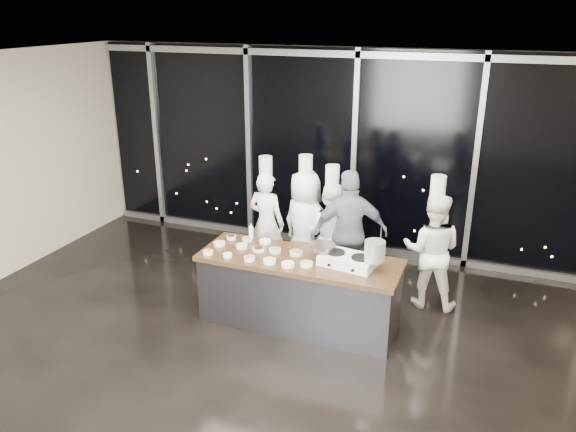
% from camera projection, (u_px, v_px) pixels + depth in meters
% --- Properties ---
extents(ground, '(9.00, 9.00, 0.00)m').
position_uv_depth(ground, '(272.00, 362.00, 6.31)').
color(ground, black).
rests_on(ground, ground).
extents(room_shell, '(9.02, 7.02, 3.21)m').
position_uv_depth(room_shell, '(286.00, 171.00, 5.46)').
color(room_shell, '#BEB7A2').
rests_on(room_shell, ground).
extents(window_wall, '(8.90, 0.11, 3.20)m').
position_uv_depth(window_wall, '(355.00, 154.00, 8.75)').
color(window_wall, black).
rests_on(window_wall, ground).
extents(demo_counter, '(2.46, 0.86, 0.90)m').
position_uv_depth(demo_counter, '(299.00, 291.00, 6.94)').
color(demo_counter, '#3D3D42').
rests_on(demo_counter, ground).
extents(stove, '(0.69, 0.48, 0.14)m').
position_uv_depth(stove, '(348.00, 260.00, 6.57)').
color(stove, white).
rests_on(stove, demo_counter).
extents(frying_pan, '(0.57, 0.36, 0.05)m').
position_uv_depth(frying_pan, '(322.00, 246.00, 6.70)').
color(frying_pan, slate).
rests_on(frying_pan, stove).
extents(stock_pot, '(0.26, 0.26, 0.23)m').
position_uv_depth(stock_pot, '(375.00, 251.00, 6.35)').
color(stock_pot, silver).
rests_on(stock_pot, stove).
extents(prep_bowls, '(1.38, 0.70, 0.05)m').
position_uv_depth(prep_bowls, '(259.00, 251.00, 6.91)').
color(prep_bowls, white).
rests_on(prep_bowls, demo_counter).
extents(squeeze_bottle, '(0.06, 0.06, 0.22)m').
position_uv_depth(squeeze_bottle, '(251.00, 232.00, 7.30)').
color(squeeze_bottle, white).
rests_on(squeeze_bottle, demo_counter).
extents(chef_far_left, '(0.60, 0.43, 1.78)m').
position_uv_depth(chef_far_left, '(266.00, 221.00, 8.23)').
color(chef_far_left, white).
rests_on(chef_far_left, ground).
extents(chef_left, '(0.93, 0.79, 1.85)m').
position_uv_depth(chef_left, '(305.00, 225.00, 8.01)').
color(chef_left, white).
rests_on(chef_left, ground).
extents(chef_center, '(0.86, 0.73, 1.78)m').
position_uv_depth(chef_center, '(331.00, 234.00, 7.79)').
color(chef_center, white).
rests_on(chef_center, ground).
extents(guest, '(1.12, 0.80, 1.76)m').
position_uv_depth(guest, '(350.00, 233.00, 7.56)').
color(guest, black).
rests_on(guest, ground).
extents(chef_right, '(0.78, 0.61, 1.79)m').
position_uv_depth(chef_right, '(432.00, 250.00, 7.28)').
color(chef_right, white).
rests_on(chef_right, ground).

